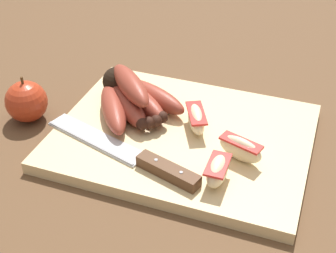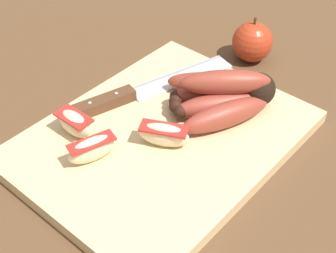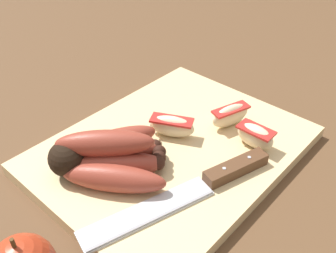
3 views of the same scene
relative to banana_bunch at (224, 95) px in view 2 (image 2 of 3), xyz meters
name	(u,v)px [view 2 (image 2 of 3)]	position (x,y,z in m)	size (l,w,h in m)	color
ground_plane	(160,138)	(-0.09, 0.04, -0.04)	(6.00, 6.00, 0.00)	brown
cutting_board	(163,139)	(-0.10, 0.03, -0.03)	(0.40, 0.31, 0.02)	#DBBC84
banana_bunch	(224,95)	(0.00, 0.00, 0.00)	(0.17, 0.17, 0.07)	black
chefs_knife	(132,94)	(-0.07, 0.12, -0.02)	(0.28, 0.11, 0.02)	silver
apple_wedge_near	(164,134)	(-0.12, 0.01, -0.01)	(0.05, 0.07, 0.04)	beige
apple_wedge_middle	(74,123)	(-0.18, 0.12, -0.01)	(0.03, 0.06, 0.04)	beige
apple_wedge_far	(92,149)	(-0.20, 0.07, 0.00)	(0.07, 0.04, 0.04)	beige
whole_apple	(252,42)	(0.17, 0.06, -0.01)	(0.07, 0.07, 0.08)	#AD3319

